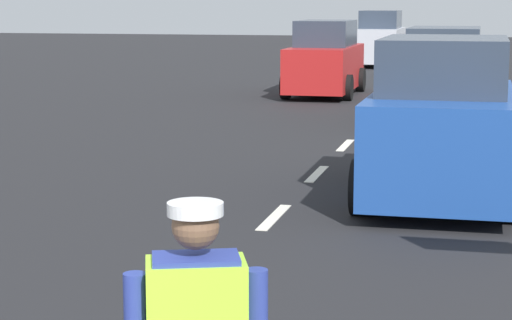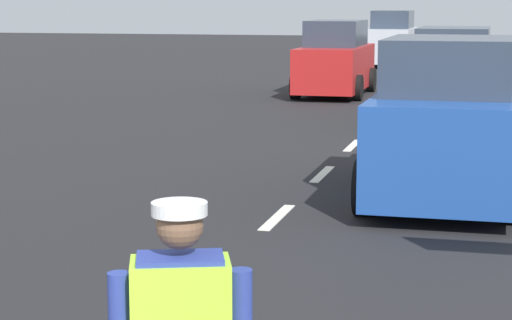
{
  "view_description": "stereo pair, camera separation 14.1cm",
  "coord_description": "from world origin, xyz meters",
  "px_view_note": "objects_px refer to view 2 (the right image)",
  "views": [
    {
      "loc": [
        2.41,
        -2.38,
        2.58
      ],
      "look_at": [
        0.34,
        6.31,
        1.1
      ],
      "focal_mm": 67.83,
      "sensor_mm": 36.0,
      "label": 1
    },
    {
      "loc": [
        2.55,
        -2.35,
        2.58
      ],
      "look_at": [
        0.34,
        6.31,
        1.1
      ],
      "focal_mm": 67.83,
      "sensor_mm": 36.0,
      "label": 2
    }
  ],
  "objects_px": {
    "car_oncoming_second": "(335,61)",
    "car_oncoming_third": "(392,40)",
    "car_outgoing_ahead": "(448,124)",
    "car_outgoing_far": "(453,79)"
  },
  "relations": [
    {
      "from": "car_oncoming_second",
      "to": "car_outgoing_ahead",
      "type": "distance_m",
      "value": 14.04
    },
    {
      "from": "car_outgoing_ahead",
      "to": "car_oncoming_third",
      "type": "distance_m",
      "value": 26.27
    },
    {
      "from": "car_outgoing_ahead",
      "to": "car_outgoing_far",
      "type": "distance_m",
      "value": 8.21
    },
    {
      "from": "car_outgoing_ahead",
      "to": "car_outgoing_far",
      "type": "bearing_deg",
      "value": 92.46
    },
    {
      "from": "car_oncoming_third",
      "to": "car_outgoing_far",
      "type": "height_order",
      "value": "car_oncoming_third"
    },
    {
      "from": "car_oncoming_third",
      "to": "car_outgoing_far",
      "type": "xyz_separation_m",
      "value": [
        3.28,
        -17.82,
        -0.08
      ]
    },
    {
      "from": "car_oncoming_second",
      "to": "car_oncoming_third",
      "type": "height_order",
      "value": "car_oncoming_third"
    },
    {
      "from": "car_oncoming_second",
      "to": "car_outgoing_ahead",
      "type": "height_order",
      "value": "car_outgoing_ahead"
    },
    {
      "from": "car_oncoming_second",
      "to": "car_outgoing_far",
      "type": "height_order",
      "value": "car_oncoming_second"
    },
    {
      "from": "car_oncoming_second",
      "to": "car_oncoming_third",
      "type": "bearing_deg",
      "value": 89.3
    }
  ]
}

